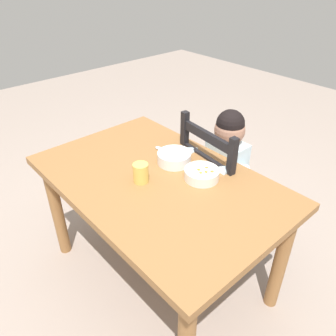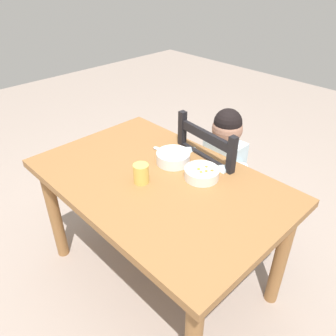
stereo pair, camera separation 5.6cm
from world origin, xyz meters
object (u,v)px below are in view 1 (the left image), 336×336
Objects in this scene: dining_table at (158,195)px; bowl_of_carrots at (202,174)px; bowl_of_peas at (174,157)px; dining_chair at (220,188)px; child_figure at (223,164)px; drinking_cup at (141,173)px; spoon at (161,149)px.

dining_table is 0.25m from bowl_of_carrots.
dining_chair is at bearing 72.59° from bowl_of_peas.
child_figure is 9.74× the size of drinking_cup.
drinking_cup is at bearing -127.07° from bowl_of_carrots.
dining_table is 0.17m from drinking_cup.
bowl_of_carrots is 1.24× the size of spoon.
dining_table is at bearing -95.04° from dining_chair.
child_figure reaches higher than drinking_cup.
dining_chair is 5.29× the size of bowl_of_carrots.
bowl_of_peas is 0.20m from bowl_of_carrots.
dining_table is 0.22m from bowl_of_peas.
child_figure is 0.33m from bowl_of_carrots.
child_figure is 6.85× the size of spoon.
spoon is (-0.35, 0.04, -0.02)m from bowl_of_carrots.
bowl_of_peas is at bearing -13.79° from spoon.
bowl_of_carrots reaches higher than spoon.
bowl_of_carrots is at bearing -0.01° from bowl_of_peas.
drinking_cup reaches higher than bowl_of_carrots.
child_figure is at bearing 84.18° from dining_table.
dining_table is at bearing -95.82° from child_figure.
drinking_cup reaches higher than spoon.
drinking_cup is at bearing -97.84° from dining_chair.
dining_chair reaches higher than spoon.
drinking_cup is (0.17, -0.27, 0.04)m from spoon.
spoon is 0.32m from drinking_cup.
dining_table is 13.08× the size of drinking_cup.
bowl_of_carrots is at bearing 47.68° from dining_table.
child_figure is at bearing 71.24° from bowl_of_peas.
bowl_of_carrots is (0.10, -0.29, 0.11)m from child_figure.
bowl_of_carrots is 0.30m from drinking_cup.
child_figure is at bearing 108.77° from bowl_of_carrots.
bowl_of_peas is 1.83× the size of drinking_cup.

